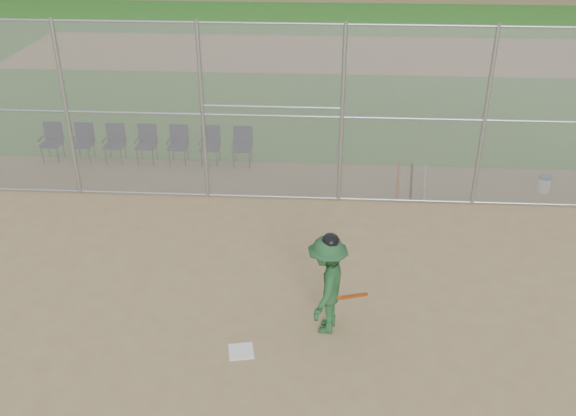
# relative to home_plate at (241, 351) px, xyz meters

# --- Properties ---
(ground) EXTENTS (100.00, 100.00, 0.00)m
(ground) POSITION_rel_home_plate_xyz_m (0.57, 0.27, -0.01)
(ground) COLOR tan
(ground) RESTS_ON ground
(grass_strip) EXTENTS (100.00, 100.00, 0.00)m
(grass_strip) POSITION_rel_home_plate_xyz_m (0.57, 18.27, -0.00)
(grass_strip) COLOR #2E6F21
(grass_strip) RESTS_ON ground
(dirt_patch_far) EXTENTS (24.00, 24.00, 0.00)m
(dirt_patch_far) POSITION_rel_home_plate_xyz_m (0.57, 18.27, 0.00)
(dirt_patch_far) COLOR tan
(dirt_patch_far) RESTS_ON ground
(backstop_fence) EXTENTS (16.09, 0.09, 4.00)m
(backstop_fence) POSITION_rel_home_plate_xyz_m (0.57, 5.27, 2.06)
(backstop_fence) COLOR gray
(backstop_fence) RESTS_ON ground
(home_plate) EXTENTS (0.46, 0.46, 0.02)m
(home_plate) POSITION_rel_home_plate_xyz_m (0.00, 0.00, 0.00)
(home_plate) COLOR white
(home_plate) RESTS_ON ground
(batter_at_plate) EXTENTS (1.09, 1.36, 1.80)m
(batter_at_plate) POSITION_rel_home_plate_xyz_m (1.32, 0.67, 0.86)
(batter_at_plate) COLOR #1F4F28
(batter_at_plate) RESTS_ON ground
(water_cooler) EXTENTS (0.30, 0.30, 0.38)m
(water_cooler) POSITION_rel_home_plate_xyz_m (6.36, 6.03, 0.19)
(water_cooler) COLOR white
(water_cooler) RESTS_ON ground
(spare_bats) EXTENTS (0.66, 0.34, 0.84)m
(spare_bats) POSITION_rel_home_plate_xyz_m (3.20, 5.48, 0.41)
(spare_bats) COLOR #D84C14
(spare_bats) RESTS_ON ground
(chair_0) EXTENTS (0.54, 0.52, 0.96)m
(chair_0) POSITION_rel_home_plate_xyz_m (-5.77, 7.11, 0.47)
(chair_0) COLOR #10123B
(chair_0) RESTS_ON ground
(chair_1) EXTENTS (0.54, 0.52, 0.96)m
(chair_1) POSITION_rel_home_plate_xyz_m (-4.95, 7.11, 0.47)
(chair_1) COLOR #10123B
(chair_1) RESTS_ON ground
(chair_2) EXTENTS (0.54, 0.52, 0.96)m
(chair_2) POSITION_rel_home_plate_xyz_m (-4.13, 7.11, 0.47)
(chair_2) COLOR #10123B
(chair_2) RESTS_ON ground
(chair_3) EXTENTS (0.54, 0.52, 0.96)m
(chair_3) POSITION_rel_home_plate_xyz_m (-3.31, 7.11, 0.47)
(chair_3) COLOR #10123B
(chair_3) RESTS_ON ground
(chair_4) EXTENTS (0.54, 0.52, 0.96)m
(chair_4) POSITION_rel_home_plate_xyz_m (-2.49, 7.11, 0.47)
(chair_4) COLOR #10123B
(chair_4) RESTS_ON ground
(chair_5) EXTENTS (0.54, 0.52, 0.96)m
(chair_5) POSITION_rel_home_plate_xyz_m (-1.67, 7.11, 0.47)
(chair_5) COLOR #10123B
(chair_5) RESTS_ON ground
(chair_6) EXTENTS (0.54, 0.52, 0.96)m
(chair_6) POSITION_rel_home_plate_xyz_m (-0.85, 7.11, 0.47)
(chair_6) COLOR #10123B
(chair_6) RESTS_ON ground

